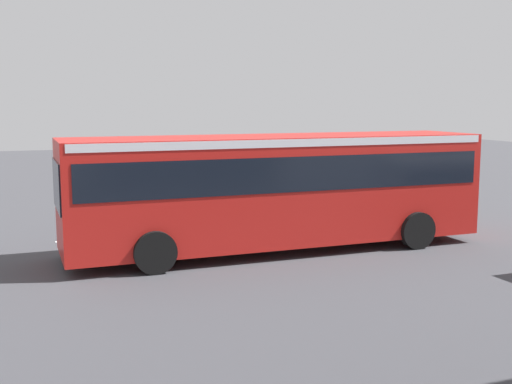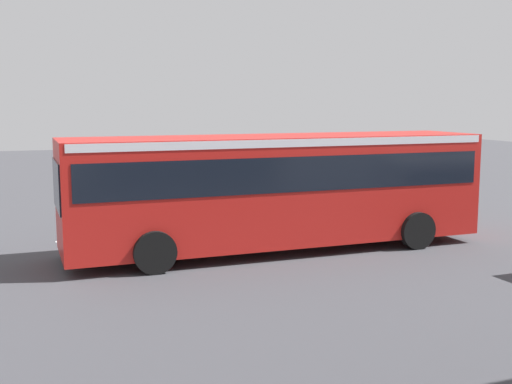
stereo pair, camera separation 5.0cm
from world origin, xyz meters
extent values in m
plane|color=#424247|center=(0.00, 0.00, 0.00)|extent=(80.00, 80.00, 0.00)
cube|color=red|center=(1.31, 1.00, 1.72)|extent=(11.50, 2.55, 2.86)
cube|color=black|center=(1.31, 1.00, 2.23)|extent=(11.04, 2.59, 0.90)
cube|color=white|center=(1.31, 1.00, 3.03)|extent=(11.27, 2.58, 0.20)
cube|color=black|center=(7.08, 1.00, 2.06)|extent=(0.04, 2.24, 1.20)
cylinder|color=black|center=(4.99, 2.28, 0.52)|extent=(1.04, 0.30, 1.04)
cylinder|color=black|center=(4.99, -0.27, 0.52)|extent=(1.04, 0.30, 1.04)
cylinder|color=black|center=(-2.37, 2.28, 0.52)|extent=(1.04, 0.30, 1.04)
cylinder|color=black|center=(-2.37, -0.27, 0.52)|extent=(1.04, 0.30, 1.04)
cylinder|color=slate|center=(-2.51, -4.27, 1.40)|extent=(0.08, 0.08, 2.80)
cube|color=yellow|center=(-2.51, -4.27, 2.50)|extent=(0.04, 0.60, 0.60)
cube|color=silver|center=(-6.00, -2.19, 0.00)|extent=(2.00, 0.20, 0.01)
cube|color=silver|center=(-2.00, -2.19, 0.00)|extent=(2.00, 0.20, 0.01)
cube|color=silver|center=(2.00, -2.19, 0.00)|extent=(2.00, 0.20, 0.01)
cube|color=silver|center=(6.00, -2.19, 0.00)|extent=(2.00, 0.20, 0.01)
camera|label=1|loc=(8.00, 16.91, 4.05)|focal=44.70mm
camera|label=2|loc=(7.96, 16.93, 4.05)|focal=44.70mm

